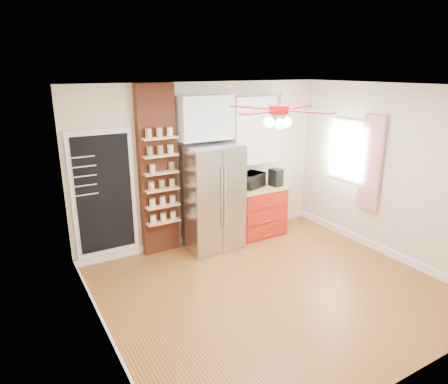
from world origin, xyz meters
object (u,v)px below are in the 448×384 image
fridge (212,197)px  red_cabinet (258,210)px  ceiling_fan (279,110)px  pantry_jar_oats (152,169)px  toaster_oven (251,180)px  canister_left (279,181)px  coffee_maker (276,177)px

fridge → red_cabinet: bearing=3.0°
ceiling_fan → pantry_jar_oats: ceiling_fan is taller
fridge → toaster_oven: bearing=5.6°
fridge → canister_left: fridge is taller
ceiling_fan → pantry_jar_oats: (-0.99, 1.78, -0.99)m
fridge → toaster_oven: fridge is taller
fridge → pantry_jar_oats: 1.10m
ceiling_fan → coffee_maker: ceiling_fan is taller
red_cabinet → pantry_jar_oats: bearing=177.1°
toaster_oven → canister_left: toaster_oven is taller
red_cabinet → fridge: bearing=-177.0°
red_cabinet → toaster_oven: (-0.13, 0.03, 0.58)m
toaster_oven → coffee_maker: coffee_maker is taller
ceiling_fan → pantry_jar_oats: size_ratio=10.95×
ceiling_fan → toaster_oven: size_ratio=3.03×
toaster_oven → pantry_jar_oats: pantry_jar_oats is taller
fridge → coffee_maker: size_ratio=5.71×
canister_left → pantry_jar_oats: 2.34m
red_cabinet → canister_left: bearing=-17.1°
fridge → coffee_maker: fridge is taller
ceiling_fan → canister_left: ceiling_fan is taller
fridge → ceiling_fan: ceiling_fan is taller
red_cabinet → pantry_jar_oats: size_ratio=7.35×
red_cabinet → toaster_oven: bearing=166.0°
ceiling_fan → coffee_maker: bearing=52.3°
coffee_maker → canister_left: 0.11m
toaster_oven → pantry_jar_oats: (-1.78, 0.06, 0.41)m
fridge → red_cabinet: (0.97, 0.05, -0.42)m
red_cabinet → ceiling_fan: 2.75m
ceiling_fan → pantry_jar_oats: 2.26m
canister_left → pantry_jar_oats: (-2.28, 0.21, 0.46)m
coffee_maker → toaster_oven: bearing=155.0°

